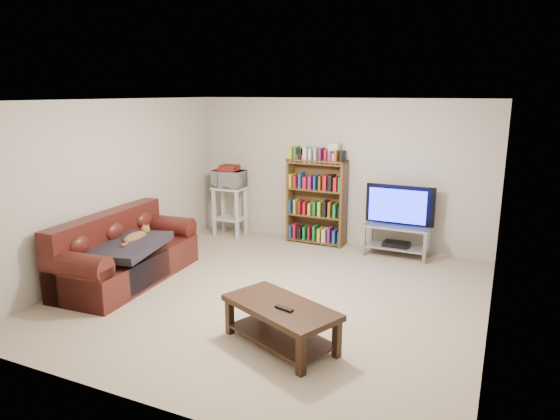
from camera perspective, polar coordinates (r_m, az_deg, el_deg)
The scene contains 19 objects.
floor at distance 6.39m, azimuth -0.69°, elevation -9.60°, with size 5.00×5.00×0.00m, color #C0AB8F.
ceiling at distance 5.89m, azimuth -0.76°, elevation 12.44°, with size 5.00×5.00×0.00m, color white.
wall_back at distance 8.32m, azimuth 6.70°, elevation 4.32°, with size 5.00×5.00×0.00m, color beige.
wall_front at distance 4.00m, azimuth -16.35°, elevation -6.09°, with size 5.00×5.00×0.00m, color beige.
wall_left at distance 7.43m, azimuth -18.44°, elevation 2.64°, with size 5.00×5.00×0.00m, color beige.
wall_right at distance 5.47m, azimuth 23.67°, elevation -1.47°, with size 5.00×5.00×0.00m, color beige.
sofa at distance 7.10m, azimuth -17.50°, elevation -5.13°, with size 1.06×2.18×0.91m.
blanket at distance 6.82m, azimuth -17.15°, elevation -3.96°, with size 0.82×1.06×0.10m, color black.
cat at distance 6.94m, azimuth -16.22°, elevation -3.06°, with size 0.23×0.58×0.17m, color brown, non-canonical shape.
coffee_table at distance 5.09m, azimuth 0.09°, elevation -12.11°, with size 1.34×1.03×0.44m.
remote at distance 4.93m, azimuth 0.47°, elevation -11.19°, with size 0.20×0.05×0.02m, color black.
tv_stand at distance 7.93m, azimuth 13.20°, elevation -2.83°, with size 0.99×0.46×0.49m.
television at distance 7.81m, azimuth 13.38°, elevation 0.44°, with size 1.06×0.14×0.61m, color black.
dvd_player at distance 7.97m, azimuth 13.15°, elevation -3.82°, with size 0.39×0.28×0.06m, color black.
bookshelf at distance 8.31m, azimuth 4.19°, elevation 1.07°, with size 0.99×0.32×1.42m.
shelf_clutter at distance 8.16m, azimuth 4.96°, elevation 6.45°, with size 0.72×0.22×0.28m.
microwave_stand at distance 8.84m, azimuth -5.77°, elevation 0.63°, with size 0.54×0.40×0.87m.
microwave at distance 8.75m, azimuth -5.84°, elevation 3.57°, with size 0.54×0.36×0.30m, color silver.
game_boxes at distance 8.73m, azimuth -5.86°, elevation 4.69°, with size 0.32×0.28×0.05m, color maroon.
Camera 1 is at (2.53, -5.32, 2.49)m, focal length 32.00 mm.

